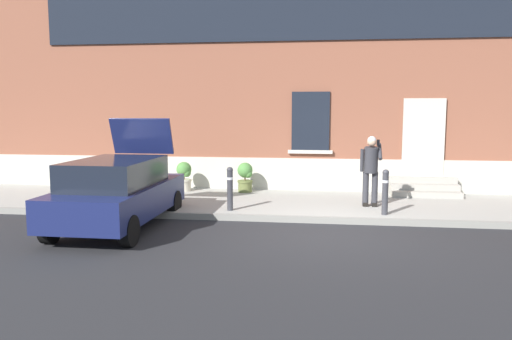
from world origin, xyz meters
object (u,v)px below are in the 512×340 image
Objects in this scene: bollard_near_person at (385,190)px; planter_cream at (184,176)px; planter_olive at (245,176)px; person_on_phone at (371,167)px; bollard_far_left at (230,187)px; hatchback_car_navy at (118,191)px.

bollard_near_person is 1.22× the size of planter_cream.
bollard_near_person reaches higher than planter_olive.
planter_cream is at bearing 154.40° from bollard_near_person.
planter_cream is at bearing -178.39° from planter_olive.
person_on_phone is 2.03× the size of planter_olive.
bollard_far_left reaches higher than planter_cream.
person_on_phone is at bearing 23.24° from hatchback_car_navy.
person_on_phone is at bearing 105.33° from bollard_near_person.
hatchback_car_navy reaches higher than bollard_near_person.
hatchback_car_navy is at bearing -117.19° from planter_olive.
bollard_near_person is 1.05m from person_on_phone.
bollard_near_person is at bearing -25.60° from planter_cream.
person_on_phone is at bearing -18.06° from planter_cream.
bollard_far_left is at bearing 33.78° from hatchback_car_navy.
person_on_phone is (5.51, 2.37, 0.35)m from hatchback_car_navy.
bollard_far_left is 0.60× the size of person_on_phone.
hatchback_car_navy reaches higher than person_on_phone.
bollard_far_left is at bearing 180.00° from bollard_near_person.
bollard_near_person is at bearing 0.00° from bollard_far_left.
person_on_phone reaches higher than bollard_far_left.
hatchback_car_navy is at bearing -146.22° from bollard_far_left.
planter_cream is (-5.21, 1.70, -0.55)m from person_on_phone.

